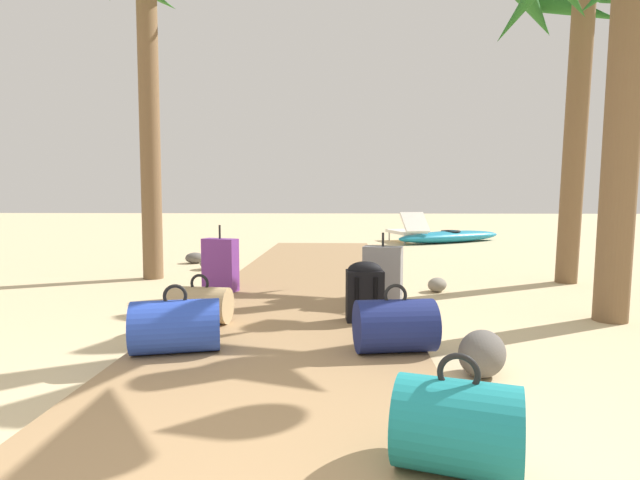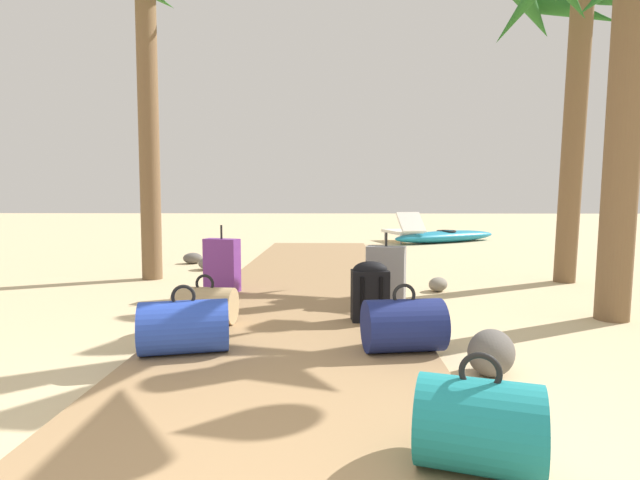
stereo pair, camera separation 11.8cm
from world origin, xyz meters
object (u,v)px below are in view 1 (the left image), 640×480
at_px(duffel_bag_teal, 457,426).
at_px(suitcase_grey, 383,275).
at_px(duffel_bag_navy, 395,326).
at_px(suitcase_purple, 220,265).
at_px(backpack_black, 365,290).
at_px(palm_tree_near_left, 148,10).
at_px(lounge_chair, 408,230).
at_px(duffel_bag_blue, 176,326).
at_px(kayak, 451,237).
at_px(duffel_bag_tan, 200,305).
at_px(palm_tree_far_right, 575,35).

distance_m(duffel_bag_teal, suitcase_grey, 3.08).
bearing_deg(duffel_bag_teal, duffel_bag_navy, 92.96).
bearing_deg(suitcase_purple, backpack_black, -39.89).
bearing_deg(duffel_bag_navy, backpack_black, 101.16).
bearing_deg(palm_tree_near_left, lounge_chair, 52.73).
relative_size(duffel_bag_blue, duffel_bag_navy, 1.12).
relative_size(duffel_bag_blue, suitcase_grey, 0.92).
height_order(backpack_black, kayak, backpack_black).
distance_m(duffel_bag_blue, palm_tree_near_left, 5.23).
height_order(duffel_bag_blue, duffel_bag_teal, duffel_bag_blue).
bearing_deg(lounge_chair, duffel_bag_navy, -98.05).
bearing_deg(palm_tree_near_left, backpack_black, -43.42).
bearing_deg(suitcase_grey, backpack_black, -106.68).
bearing_deg(kayak, duffel_bag_blue, -112.53).
bearing_deg(duffel_bag_tan, duffel_bag_blue, -85.59).
distance_m(suitcase_purple, duffel_bag_navy, 2.80).
xyz_separation_m(duffel_bag_tan, suitcase_grey, (1.61, 0.84, 0.13)).
distance_m(duffel_bag_blue, lounge_chair, 9.75).
xyz_separation_m(suitcase_grey, lounge_chair, (1.27, 7.69, -0.04)).
bearing_deg(kayak, suitcase_grey, -106.87).
bearing_deg(suitcase_grey, palm_tree_far_right, 33.81).
distance_m(palm_tree_far_right, palm_tree_near_left, 5.64).
height_order(palm_tree_near_left, kayak, palm_tree_near_left).
xyz_separation_m(suitcase_purple, duffel_bag_navy, (1.75, -2.18, -0.12)).
xyz_separation_m(backpack_black, palm_tree_far_right, (2.76, 2.41, 2.86)).
height_order(duffel_bag_blue, palm_tree_far_right, palm_tree_far_right).
height_order(duffel_bag_teal, suitcase_grey, suitcase_grey).
bearing_deg(duffel_bag_tan, suitcase_purple, 97.01).
height_order(duffel_bag_teal, duffel_bag_navy, duffel_bag_navy).
distance_m(duffel_bag_navy, palm_tree_far_right, 5.10).
relative_size(suitcase_purple, palm_tree_far_right, 0.18).
bearing_deg(duffel_bag_blue, suitcase_grey, 46.63).
height_order(duffel_bag_tan, suitcase_grey, suitcase_grey).
bearing_deg(suitcase_purple, lounge_chair, 66.60).
distance_m(suitcase_purple, palm_tree_near_left, 3.81).
bearing_deg(suitcase_purple, duffel_bag_navy, -51.25).
relative_size(duffel_bag_teal, suitcase_grey, 0.78).
relative_size(suitcase_grey, kayak, 0.23).
distance_m(duffel_bag_navy, palm_tree_near_left, 5.80).
distance_m(duffel_bag_blue, suitcase_purple, 2.28).
relative_size(duffel_bag_blue, kayak, 0.21).
bearing_deg(duffel_bag_blue, palm_tree_far_right, 39.25).
relative_size(suitcase_purple, duffel_bag_teal, 1.35).
height_order(duffel_bag_blue, kayak, duffel_bag_blue).
distance_m(suitcase_purple, lounge_chair, 7.71).
bearing_deg(kayak, lounge_chair, -174.43).
bearing_deg(palm_tree_far_right, suitcase_purple, -165.92).
distance_m(suitcase_purple, suitcase_grey, 1.90).
distance_m(duffel_bag_tan, duffel_bag_navy, 1.73).
distance_m(backpack_black, palm_tree_far_right, 4.64).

